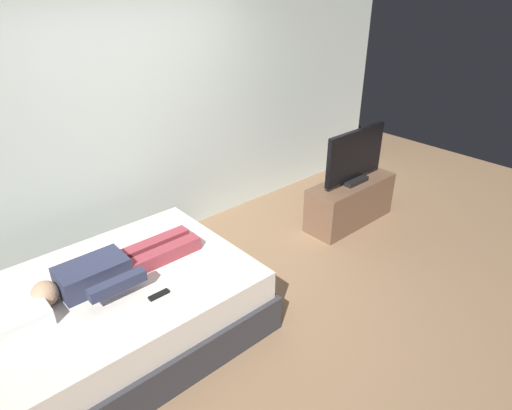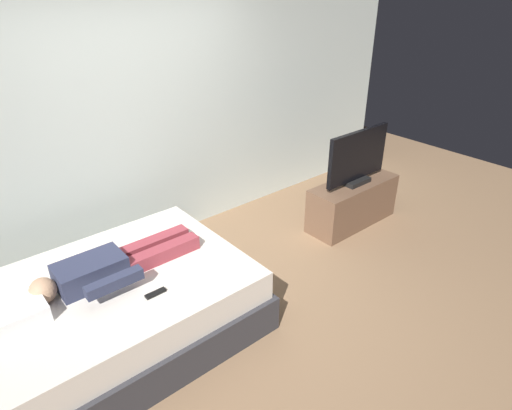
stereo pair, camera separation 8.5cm
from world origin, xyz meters
The scene contains 8 objects.
ground_plane centered at (0.00, 0.00, 0.00)m, with size 10.00×10.00×0.00m, color #8C6B4C.
back_wall centered at (0.40, 1.60, 1.40)m, with size 6.40×0.10×2.80m, color silver.
bed centered at (-0.82, 0.43, 0.26)m, with size 2.03×1.47×0.54m.
pillow centered at (-1.51, 0.43, 0.60)m, with size 0.48×0.34×0.12m, color white.
person centered at (-0.79, 0.48, 0.62)m, with size 1.26×0.46×0.18m.
remote centered at (-0.64, 0.08, 0.55)m, with size 0.15×0.04×0.02m, color black.
tv_stand centered at (1.97, 0.41, 0.25)m, with size 1.10×0.40×0.50m, color brown.
tv centered at (1.97, 0.41, 0.78)m, with size 0.88×0.20×0.59m.
Camera 1 is at (-1.73, -2.17, 2.52)m, focal length 30.89 mm.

